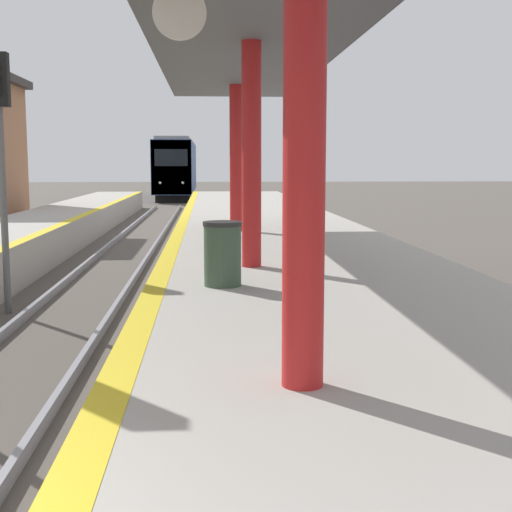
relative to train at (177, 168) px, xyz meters
The scene contains 4 objects.
train is the anchor object (origin of this frame).
signal_mid 42.83m from the train, 91.54° to the right, with size 0.36×0.31×4.47m.
station_canopy 44.13m from the train, 86.01° to the right, with size 3.24×18.69×3.75m.
trash_bin 45.85m from the train, 86.80° to the right, with size 0.53×0.53×0.88m.
Camera 1 is at (2.37, -2.57, 2.61)m, focal length 50.00 mm.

